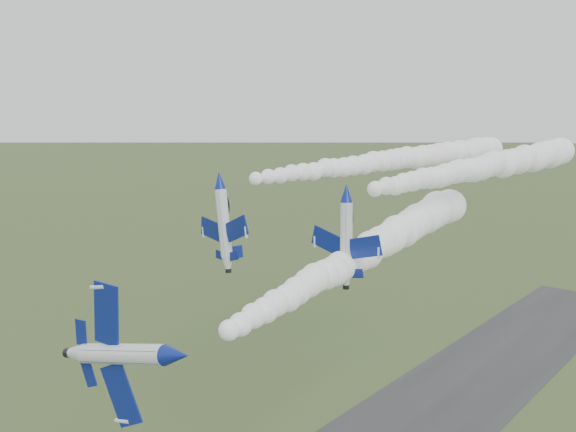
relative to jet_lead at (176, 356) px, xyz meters
The scene contains 6 objects.
jet_lead is the anchor object (origin of this frame).
smoke_trail_jet_lead 32.23m from the jet_lead, 95.64° to the left, with size 4.93×56.42×4.93m, color white, non-canonical shape.
jet_pair_left 36.13m from the jet_lead, 129.79° to the left, with size 10.87×12.89×3.42m.
smoke_trail_jet_pair_left 63.55m from the jet_lead, 105.12° to the left, with size 4.52×61.51×4.52m, color white, non-canonical shape.
jet_pair_right 28.08m from the jet_lead, 95.72° to the left, with size 9.76×11.62×2.86m.
smoke_trail_jet_pair_right 56.96m from the jet_lead, 89.38° to the left, with size 4.50×53.97×4.50m, color white, non-canonical shape.
Camera 1 is at (47.73, -36.11, 53.76)m, focal length 40.00 mm.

